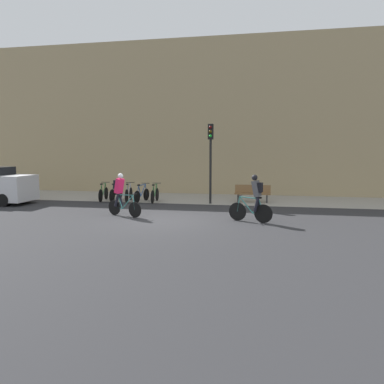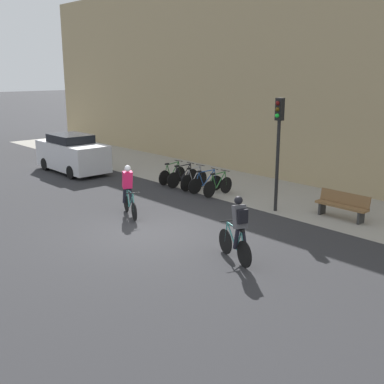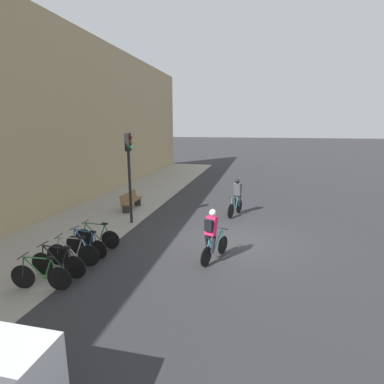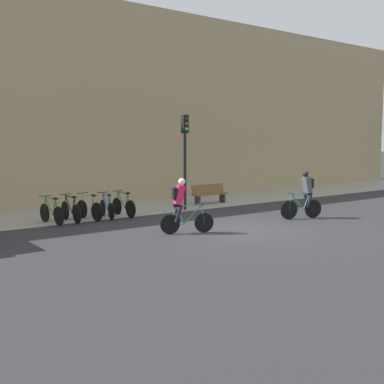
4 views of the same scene
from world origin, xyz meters
The scene contains 12 objects.
ground centered at (0.00, 0.00, 0.00)m, with size 200.00×200.00×0.00m, color #2B2B2D.
kerb_strip centered at (0.00, 6.75, 0.00)m, with size 44.00×4.50×0.01m, color gray.
building_facade centered at (0.00, 9.30, 4.69)m, with size 44.00×0.60×9.39m, color tan.
cyclist_pink centered at (-2.02, 0.71, 0.95)m, with size 1.64×0.71×1.75m.
cyclist_grey centered at (3.42, 0.36, 0.95)m, with size 1.65×0.64×1.79m.
parked_bike_0 centered at (-4.67, 4.87, 0.40)m, with size 0.46×1.68×0.97m.
parked_bike_1 centered at (-3.95, 4.87, 0.41)m, with size 0.46×1.75×0.98m.
parked_bike_2 centered at (-3.24, 4.88, 0.41)m, with size 0.46×1.68×0.98m.
parked_bike_3 centered at (-2.53, 4.87, 0.39)m, with size 0.46×1.67×0.95m.
parked_bike_4 centered at (-1.81, 4.87, 0.40)m, with size 0.46×1.68×0.97m.
traffic_light_pole centered at (1.10, 4.86, 2.74)m, with size 0.26×0.30×3.98m.
bench centered at (3.17, 5.81, 0.47)m, with size 1.83×0.44×0.89m.
Camera 1 is at (3.76, -13.68, 2.70)m, focal length 35.00 mm.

